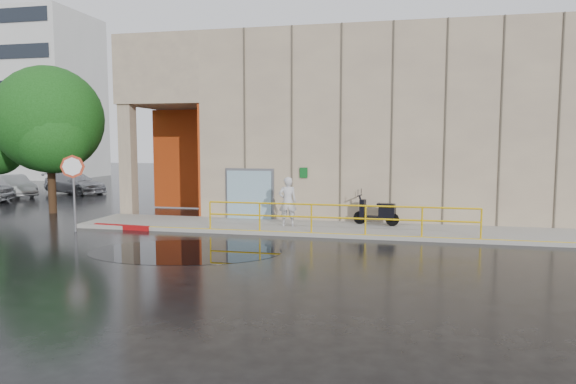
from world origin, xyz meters
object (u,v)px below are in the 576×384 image
stop_sign (73,177)px  scooter (377,205)px  car_b (13,186)px  tree_near (50,124)px  car_c (75,183)px  red_curb (122,227)px  person (288,202)px

stop_sign → scooter: bearing=7.2°
scooter → stop_sign: size_ratio=0.63×
scooter → car_b: size_ratio=0.44×
tree_near → car_b: bearing=140.6°
stop_sign → car_c: (-8.78, 12.72, -1.40)m
red_curb → car_c: size_ratio=0.53×
red_curb → car_c: bearing=130.7°
car_b → tree_near: 9.93m
stop_sign → tree_near: tree_near is taller
car_b → car_c: bearing=-12.1°
car_b → tree_near: size_ratio=0.60×
person → stop_sign: (-7.71, -2.05, 0.97)m
scooter → red_curb: bearing=-155.2°
person → red_curb: 6.48m
car_c → scooter: bearing=-99.4°
scooter → car_c: size_ratio=0.40×
car_c → tree_near: 10.41m
person → tree_near: bearing=-25.2°
tree_near → stop_sign: bearing=-46.1°
scooter → tree_near: tree_near is taller
scooter → car_b: bearing=174.4°
person → stop_sign: bearing=-0.1°
stop_sign → car_b: bearing=129.9°
scooter → car_c: scooter is taller
scooter → stop_sign: bearing=-152.7°
car_b → red_curb: bearing=-96.3°
stop_sign → red_curb: size_ratio=1.20×
stop_sign → tree_near: 6.15m
car_b → car_c: (2.40, 2.67, -0.01)m
person → car_b: bearing=-38.0°
red_curb → car_b: car_b is taller
car_c → tree_near: (4.77, -8.56, 3.53)m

